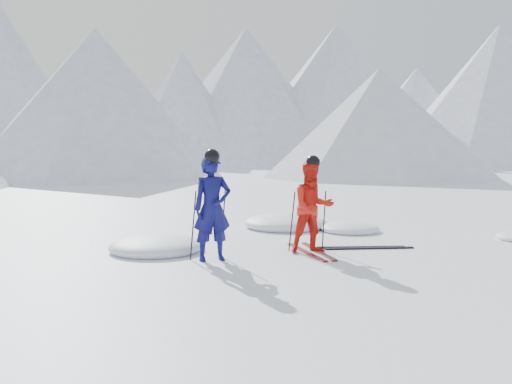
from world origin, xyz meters
name	(u,v)px	position (x,y,z in m)	size (l,w,h in m)	color
ground	(369,250)	(0.00, 0.00, 0.00)	(160.00, 160.00, 0.00)	white
mountain_range	(215,87)	(5.71, 35.31, 6.72)	(106.15, 62.94, 15.53)	#B2BCD1
skier_blue	(212,208)	(-2.99, 0.01, 0.89)	(0.65, 0.43, 1.78)	#0C0C4C
skier_red	(313,207)	(-1.11, 0.12, 0.83)	(0.81, 0.63, 1.66)	red
pole_blue_left	(193,225)	(-3.29, 0.16, 0.59)	(0.02, 0.02, 1.19)	black
pole_blue_right	(223,223)	(-2.74, 0.26, 0.59)	(0.02, 0.02, 1.19)	black
pole_red_left	(292,221)	(-1.41, 0.37, 0.55)	(0.02, 0.02, 1.11)	black
pole_red_right	(324,221)	(-0.81, 0.27, 0.55)	(0.02, 0.02, 1.11)	black
ski_worn_left	(306,252)	(-1.23, 0.12, 0.01)	(0.09, 1.70, 0.03)	black
ski_worn_right	(318,251)	(-0.99, 0.12, 0.01)	(0.09, 1.70, 0.03)	black
ski_loose_a	(360,247)	(-0.05, 0.24, 0.01)	(0.09, 1.70, 0.03)	black
ski_loose_b	(369,248)	(0.05, 0.09, 0.01)	(0.09, 1.70, 0.03)	black
snow_lumps	(275,235)	(-1.10, 2.11, 0.00)	(8.75, 4.62, 0.43)	white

